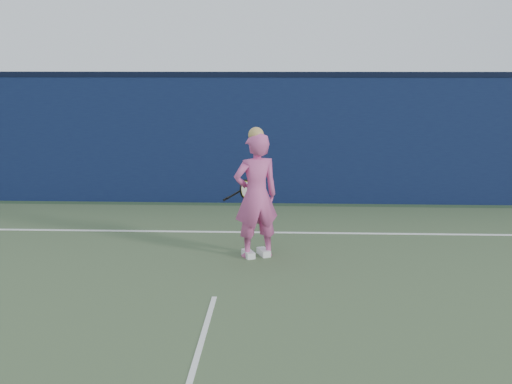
{
  "coord_description": "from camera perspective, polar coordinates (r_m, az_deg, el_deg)",
  "views": [
    {
      "loc": [
        0.81,
        -6.3,
        2.8
      ],
      "look_at": [
        0.43,
        2.69,
        0.96
      ],
      "focal_mm": 45.0,
      "sensor_mm": 36.0,
      "label": 1
    }
  ],
  "objects": [
    {
      "name": "ground",
      "position": [
        6.94,
        -4.6,
        -12.3
      ],
      "size": [
        80.0,
        80.0,
        0.0
      ],
      "primitive_type": "plane",
      "color": "#273E26",
      "rests_on": "ground"
    },
    {
      "name": "racket",
      "position": [
        9.64,
        -1.08,
        0.19
      ],
      "size": [
        0.42,
        0.44,
        0.3
      ],
      "rotation": [
        0.0,
        0.0,
        0.71
      ],
      "color": "black",
      "rests_on": "ground"
    },
    {
      "name": "backstop_wall",
      "position": [
        12.92,
        -1.22,
        4.64
      ],
      "size": [
        24.0,
        0.4,
        2.5
      ],
      "primitive_type": "cube",
      "color": "#0D163B",
      "rests_on": "ground"
    },
    {
      "name": "player",
      "position": [
        9.19,
        -0.0,
        -0.3
      ],
      "size": [
        0.78,
        0.66,
        1.9
      ],
      "rotation": [
        0.0,
        0.0,
        3.54
      ],
      "color": "#CF5093",
      "rests_on": "ground"
    },
    {
      "name": "court_lines",
      "position": [
        6.64,
        -4.95,
        -13.34
      ],
      "size": [
        11.0,
        12.04,
        0.01
      ],
      "color": "white",
      "rests_on": "court_surface"
    },
    {
      "name": "wall_cap",
      "position": [
        12.83,
        -1.24,
        10.42
      ],
      "size": [
        24.0,
        0.42,
        0.1
      ],
      "primitive_type": "cube",
      "color": "black",
      "rests_on": "backstop_wall"
    }
  ]
}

